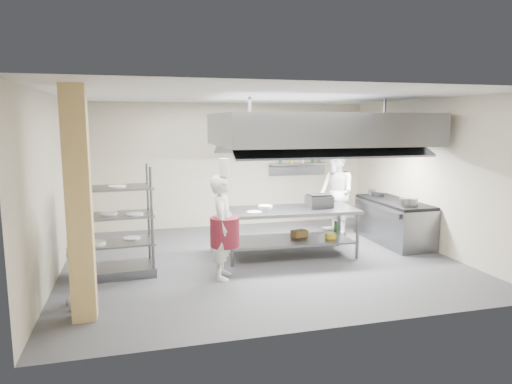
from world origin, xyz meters
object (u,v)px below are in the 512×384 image
object	(u,v)px
stockpot	(405,202)
island	(290,232)
chef_plating	(78,251)
pass_rack	(116,221)
chef_head	(223,227)
cooking_range	(393,223)
chef_line	(336,193)
griddle	(319,201)

from	to	relation	value
stockpot	island	bearing A→B (deg)	173.33
island	chef_plating	distance (m)	3.95
pass_rack	chef_head	bearing A→B (deg)	-22.75
island	cooking_range	size ratio (longest dim) A/B	1.27
cooking_range	chef_line	bearing A→B (deg)	134.19
island	stockpot	xyz separation A→B (m)	(2.31, -0.27, 0.53)
griddle	pass_rack	bearing A→B (deg)	-175.61
cooking_range	chef_plating	xyz separation A→B (m)	(-6.08, -1.94, 0.37)
pass_rack	cooking_range	world-z (taller)	pass_rack
chef_plating	island	bearing A→B (deg)	97.39
island	pass_rack	world-z (taller)	pass_rack
pass_rack	chef_head	distance (m)	1.79
chef_plating	stockpot	size ratio (longest dim) A/B	6.70
pass_rack	chef_plating	bearing A→B (deg)	-113.80
chef_head	stockpot	world-z (taller)	chef_head
island	chef_line	bearing A→B (deg)	43.20
chef_head	griddle	distance (m)	2.30
cooking_range	stockpot	distance (m)	0.87
chef_head	chef_line	size ratio (longest dim) A/B	0.89
pass_rack	chef_line	size ratio (longest dim) A/B	0.96
stockpot	griddle	bearing A→B (deg)	169.77
cooking_range	chef_head	world-z (taller)	chef_head
chef_line	chef_plating	size ratio (longest dim) A/B	1.21
pass_rack	chef_plating	world-z (taller)	pass_rack
island	chef_line	size ratio (longest dim) A/B	1.32
pass_rack	cooking_range	bearing A→B (deg)	3.83
pass_rack	griddle	world-z (taller)	pass_rack
cooking_range	chef_head	size ratio (longest dim) A/B	1.18
cooking_range	stockpot	size ratio (longest dim) A/B	8.48
griddle	chef_plating	bearing A→B (deg)	-160.56
pass_rack	chef_plating	distance (m)	1.31
pass_rack	island	bearing A→B (deg)	2.70
chef_head	cooking_range	bearing A→B (deg)	-56.13
island	chef_head	bearing A→B (deg)	-144.84
island	cooking_range	world-z (taller)	island
griddle	stockpot	xyz separation A→B (m)	(1.70, -0.31, -0.04)
island	griddle	xyz separation A→B (m)	(0.61, 0.04, 0.57)
island	pass_rack	distance (m)	3.21
pass_rack	stockpot	xyz separation A→B (m)	(5.46, 0.07, 0.06)
cooking_range	chef_line	size ratio (longest dim) A/B	1.04
chef_plating	stockpot	xyz separation A→B (m)	(5.92, 1.29, 0.19)
chef_head	stockpot	xyz separation A→B (m)	(3.78, 0.66, 0.13)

